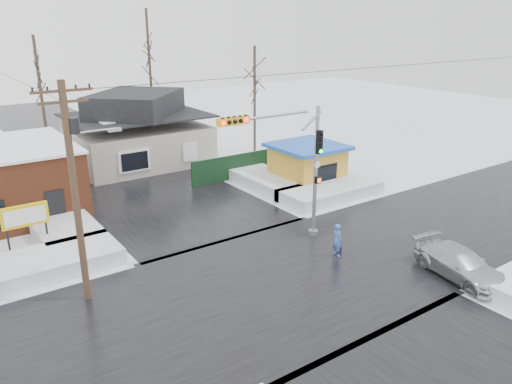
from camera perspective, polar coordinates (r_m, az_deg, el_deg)
ground at (r=22.86m, az=3.90°, el=-9.82°), size 120.00×120.00×0.00m
road_ns at (r=22.86m, az=3.90°, el=-9.79°), size 10.00×120.00×0.02m
road_ew at (r=22.86m, az=3.90°, el=-9.79°), size 120.00×10.00×0.02m
snowbank_nw at (r=25.14m, az=-23.30°, el=-7.62°), size 7.00×3.00×0.80m
snowbank_ne at (r=33.01m, az=8.51°, el=0.08°), size 7.00×3.00×0.80m
snowbank_nside_w at (r=30.01m, az=-21.71°, el=-3.09°), size 3.00×8.00×0.80m
snowbank_nside_e at (r=35.45m, az=0.61°, el=1.63°), size 3.00×8.00×0.80m
traffic_signal at (r=24.73m, az=4.24°, el=3.81°), size 6.05×0.68×7.00m
utility_pole at (r=20.44m, az=-19.94°, el=1.07°), size 3.15×0.44×9.00m
marquee_sign at (r=26.84m, az=-24.90°, el=-2.63°), size 2.20×0.21×2.55m
house at (r=41.13m, az=-13.38°, el=6.77°), size 10.40×8.40×5.76m
kiosk at (r=35.12m, az=5.86°, el=3.17°), size 4.60×4.60×2.88m
fence at (r=36.61m, az=-1.85°, el=3.01°), size 8.00×0.12×1.80m
tree_far_left at (r=42.49m, az=-23.77°, el=13.38°), size 3.00×3.00×10.00m
tree_far_mid at (r=47.35m, az=-12.26°, el=16.88°), size 3.00×3.00×12.00m
tree_far_right at (r=43.41m, az=-0.16°, el=13.97°), size 3.00×3.00×9.00m
pedestrian at (r=24.78m, az=9.28°, el=-5.47°), size 0.44×0.64×1.68m
car at (r=24.38m, az=22.26°, el=-7.62°), size 2.59×4.83×1.33m
shopping_bag at (r=25.35m, az=9.47°, el=-6.56°), size 0.30×0.17×0.35m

